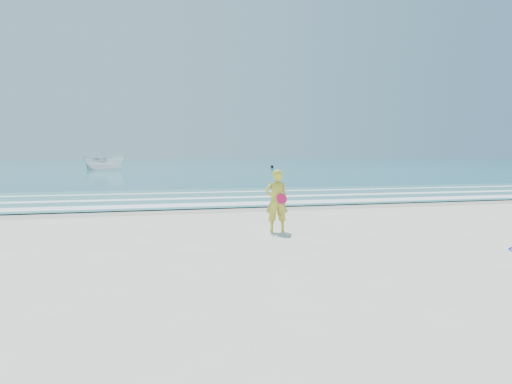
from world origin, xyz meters
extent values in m
plane|color=silver|center=(0.00, 0.00, 0.00)|extent=(400.00, 400.00, 0.00)
cube|color=#B2A893|center=(0.00, 9.00, 0.00)|extent=(400.00, 2.40, 0.00)
cube|color=#19727F|center=(0.00, 105.00, 0.02)|extent=(400.00, 190.00, 0.04)
cube|color=#59B7AD|center=(0.00, 14.00, 0.04)|extent=(400.00, 10.00, 0.01)
cube|color=white|center=(0.00, 10.30, 0.05)|extent=(400.00, 1.40, 0.01)
cube|color=white|center=(0.00, 13.20, 0.05)|extent=(400.00, 0.90, 0.01)
cube|color=white|center=(0.00, 16.50, 0.05)|extent=(400.00, 0.60, 0.01)
imported|color=white|center=(-4.34, 55.24, 1.03)|extent=(5.43, 2.95, 1.99)
sphere|color=black|center=(18.56, 59.39, 0.27)|extent=(0.45, 0.45, 0.45)
imported|color=gold|center=(1.06, 3.30, 0.81)|extent=(0.63, 0.46, 1.62)
cylinder|color=#F51550|center=(1.14, 3.12, 0.88)|extent=(0.27, 0.08, 0.27)
camera|label=1|loc=(-2.93, -8.97, 2.02)|focal=35.00mm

